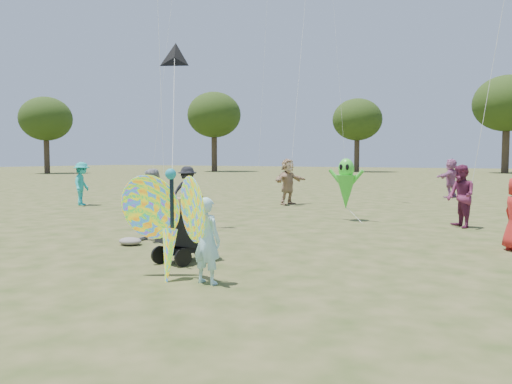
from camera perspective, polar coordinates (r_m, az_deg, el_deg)
ground at (r=8.38m, az=-3.78°, el=-8.20°), size 160.00×160.00×0.00m
child_girl at (r=7.02m, az=-5.67°, el=-5.54°), size 0.46×0.31×1.22m
adult_man at (r=10.67m, az=-11.56°, el=-1.48°), size 0.89×0.79×1.53m
grey_bag at (r=10.43m, az=-14.19°, el=-5.47°), size 0.48×0.39×0.15m
crowd_b at (r=14.76m, az=-7.83°, el=0.01°), size 1.04×1.11×1.50m
crowd_d at (r=18.67m, az=3.66°, el=1.20°), size 0.94×1.67×1.72m
crowd_e at (r=13.51m, az=22.37°, el=-0.44°), size 0.93×0.98×1.59m
crowd_i at (r=19.43m, az=-19.27°, el=0.90°), size 1.02×1.19×1.59m
crowd_j at (r=23.59m, az=21.37°, el=1.50°), size 1.07×1.66×1.71m
jogging_stroller at (r=8.58m, az=-8.05°, el=-3.79°), size 0.76×1.14×1.09m
butterfly_kite at (r=7.32m, az=-9.79°, el=-3.50°), size 1.74×0.75×1.81m
delta_kite_rig at (r=12.75m, az=-9.29°, el=14.77°), size 1.68×2.02×3.38m
alien_kite at (r=14.14m, az=10.24°, el=0.69°), size 1.12×0.69×1.74m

